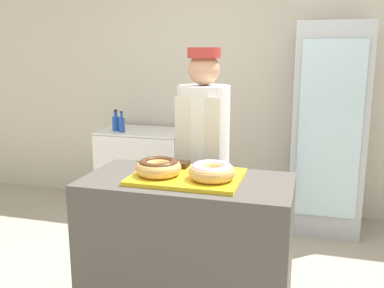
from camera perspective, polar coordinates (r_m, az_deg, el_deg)
wall_back at (r=4.40m, az=7.33°, el=8.60°), size 8.00×0.06×2.70m
display_counter at (r=2.58m, az=-0.63°, el=-14.46°), size 1.18×0.60×0.92m
serving_tray at (r=2.41m, az=-0.65°, el=-4.39°), size 0.61×0.46×0.02m
donut_chocolate_glaze at (r=2.40m, az=-4.49°, el=-3.04°), size 0.26×0.26×0.09m
donut_light_glaze at (r=2.31m, az=2.65°, el=-3.59°), size 0.26×0.26×0.09m
brownie_back_left at (r=2.56m, az=-1.60°, el=-2.72°), size 0.10×0.10×0.03m
brownie_back_right at (r=2.52m, az=2.25°, el=-3.00°), size 0.10×0.10×0.03m
baker_person at (r=3.02m, az=1.50°, el=-2.16°), size 0.36×0.36×1.65m
beverage_fridge at (r=4.04m, az=17.70°, el=1.87°), size 0.62×0.62×1.87m
chest_freezer at (r=4.48m, az=-6.43°, el=-3.39°), size 0.85×0.57×0.84m
bottle_blue at (r=4.39m, az=-10.10°, el=2.82°), size 0.08×0.08×0.21m
bottle_blue_b at (r=4.30m, az=-9.34°, el=2.64°), size 0.06×0.06×0.21m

